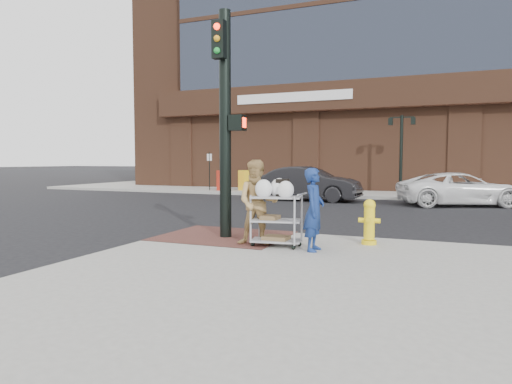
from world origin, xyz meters
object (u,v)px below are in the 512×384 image
at_px(fire_hydrant, 369,221).
at_px(lamp_post, 401,146).
at_px(traffic_signal_pole, 226,117).
at_px(sedan_dark, 308,184).
at_px(woman_blue, 314,210).
at_px(utility_cart, 276,216).
at_px(minivan_white, 460,189).
at_px(pedestrian_tan, 258,203).

bearing_deg(fire_hydrant, lamp_post, 92.40).
xyz_separation_m(lamp_post, traffic_signal_pole, (-2.48, -15.23, 0.21)).
height_order(traffic_signal_pole, sedan_dark, traffic_signal_pole).
distance_m(traffic_signal_pole, fire_hydrant, 3.82).
xyz_separation_m(lamp_post, woman_blue, (-0.25, -15.95, -1.68)).
bearing_deg(utility_cart, minivan_white, 72.65).
bearing_deg(woman_blue, fire_hydrant, -39.78).
xyz_separation_m(lamp_post, utility_cart, (-1.07, -15.80, -1.85)).
bearing_deg(woman_blue, pedestrian_tan, 82.37).
relative_size(traffic_signal_pole, sedan_dark, 1.04).
distance_m(lamp_post, minivan_white, 5.02).
bearing_deg(lamp_post, traffic_signal_pole, -99.24).
bearing_deg(pedestrian_tan, woman_blue, -22.23).
xyz_separation_m(minivan_white, utility_cart, (-3.75, -12.02, 0.08)).
xyz_separation_m(traffic_signal_pole, sedan_dark, (-1.31, 11.39, -2.04)).
xyz_separation_m(traffic_signal_pole, pedestrian_tan, (1.01, -0.58, -1.81)).
bearing_deg(sedan_dark, pedestrian_tan, -167.07).
distance_m(pedestrian_tan, utility_cart, 0.47).
height_order(traffic_signal_pole, fire_hydrant, traffic_signal_pole).
height_order(sedan_dark, minivan_white, sedan_dark).
xyz_separation_m(pedestrian_tan, utility_cart, (0.40, 0.01, -0.25)).
bearing_deg(pedestrian_tan, utility_cart, -14.37).
height_order(sedan_dark, fire_hydrant, sedan_dark).
relative_size(traffic_signal_pole, pedestrian_tan, 2.87).
height_order(pedestrian_tan, fire_hydrant, pedestrian_tan).
bearing_deg(minivan_white, woman_blue, 144.84).
relative_size(woman_blue, minivan_white, 0.32).
bearing_deg(woman_blue, traffic_signal_pole, 70.98).
distance_m(minivan_white, utility_cart, 12.59).
bearing_deg(fire_hydrant, utility_cart, -151.02).
distance_m(sedan_dark, minivan_white, 6.47).
xyz_separation_m(pedestrian_tan, sedan_dark, (-2.32, 11.97, -0.23)).
bearing_deg(utility_cart, sedan_dark, 102.80).
bearing_deg(traffic_signal_pole, sedan_dark, 96.58).
relative_size(pedestrian_tan, minivan_white, 0.35).
bearing_deg(pedestrian_tan, traffic_signal_pole, 134.38).
xyz_separation_m(traffic_signal_pole, fire_hydrant, (3.10, 0.37, -2.20)).
distance_m(traffic_signal_pole, woman_blue, 3.01).
bearing_deg(woman_blue, lamp_post, -1.85).
distance_m(woman_blue, minivan_white, 12.52).
bearing_deg(minivan_white, lamp_post, 13.72).
distance_m(traffic_signal_pole, sedan_dark, 11.64).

